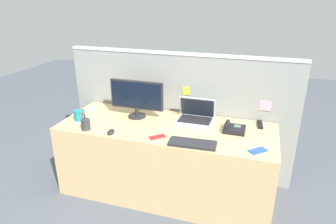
{
  "coord_description": "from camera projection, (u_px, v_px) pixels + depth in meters",
  "views": [
    {
      "loc": [
        0.78,
        -2.41,
        1.86
      ],
      "look_at": [
        0.0,
        0.05,
        0.83
      ],
      "focal_mm": 32.2,
      "sensor_mm": 36.0,
      "label": 1
    }
  ],
  "objects": [
    {
      "name": "laptop",
      "position": [
        196.0,
        116.0,
        2.88
      ],
      "size": [
        0.35,
        0.27,
        0.22
      ],
      "color": "silver",
      "rests_on": "desk"
    },
    {
      "name": "keyboard_main",
      "position": [
        193.0,
        143.0,
        2.44
      ],
      "size": [
        0.39,
        0.17,
        0.02
      ],
      "primitive_type": "cube",
      "rotation": [
        0.0,
        0.0,
        0.05
      ],
      "color": "#232328",
      "rests_on": "desk"
    },
    {
      "name": "desk_phone",
      "position": [
        233.0,
        129.0,
        2.66
      ],
      "size": [
        0.19,
        0.16,
        0.08
      ],
      "color": "black",
      "rests_on": "desk"
    },
    {
      "name": "pen_cup",
      "position": [
        86.0,
        124.0,
        2.69
      ],
      "size": [
        0.08,
        0.08,
        0.19
      ],
      "color": "#333338",
      "rests_on": "desk"
    },
    {
      "name": "computer_mouse_right_hand",
      "position": [
        111.0,
        132.0,
        2.63
      ],
      "size": [
        0.08,
        0.11,
        0.03
      ],
      "primitive_type": "ellipsoid",
      "rotation": [
        0.0,
        0.0,
        0.17
      ],
      "color": "#232328",
      "rests_on": "desk"
    },
    {
      "name": "cell_phone_blue_case",
      "position": [
        258.0,
        151.0,
        2.34
      ],
      "size": [
        0.16,
        0.16,
        0.01
      ],
      "primitive_type": "cube",
      "rotation": [
        0.0,
        0.0,
        -0.79
      ],
      "color": "blue",
      "rests_on": "desk"
    },
    {
      "name": "tv_remote",
      "position": [
        260.0,
        124.0,
        2.79
      ],
      "size": [
        0.06,
        0.17,
        0.02
      ],
      "primitive_type": "cube",
      "rotation": [
        0.0,
        0.0,
        0.09
      ],
      "color": "black",
      "rests_on": "desk"
    },
    {
      "name": "cell_phone_red_case",
      "position": [
        158.0,
        137.0,
        2.56
      ],
      "size": [
        0.15,
        0.14,
        0.01
      ],
      "primitive_type": "cube",
      "rotation": [
        0.0,
        0.0,
        -0.82
      ],
      "color": "#B22323",
      "rests_on": "desk"
    },
    {
      "name": "coffee_mug",
      "position": [
        79.0,
        115.0,
        2.89
      ],
      "size": [
        0.12,
        0.09,
        0.1
      ],
      "color": "#197A84",
      "rests_on": "desk"
    },
    {
      "name": "ground_plane",
      "position": [
        167.0,
        190.0,
        3.05
      ],
      "size": [
        10.0,
        10.0,
        0.0
      ],
      "primitive_type": "plane",
      "color": "#4C515B"
    },
    {
      "name": "cubicle_divider",
      "position": [
        179.0,
        114.0,
        3.17
      ],
      "size": [
        2.37,
        0.08,
        1.31
      ],
      "color": "gray",
      "rests_on": "ground_plane"
    },
    {
      "name": "desktop_monitor",
      "position": [
        137.0,
        97.0,
        2.92
      ],
      "size": [
        0.54,
        0.17,
        0.37
      ],
      "color": "#232328",
      "rests_on": "desk"
    },
    {
      "name": "cell_phone_silver_slab",
      "position": [
        90.0,
        109.0,
        3.17
      ],
      "size": [
        0.11,
        0.15,
        0.01
      ],
      "primitive_type": "cube",
      "rotation": [
        0.0,
        0.0,
        0.33
      ],
      "color": "#B7BAC1",
      "rests_on": "desk"
    },
    {
      "name": "desk",
      "position": [
        166.0,
        159.0,
        2.91
      ],
      "size": [
        1.98,
        0.76,
        0.71
      ],
      "primitive_type": "cube",
      "color": "tan",
      "rests_on": "ground_plane"
    }
  ]
}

